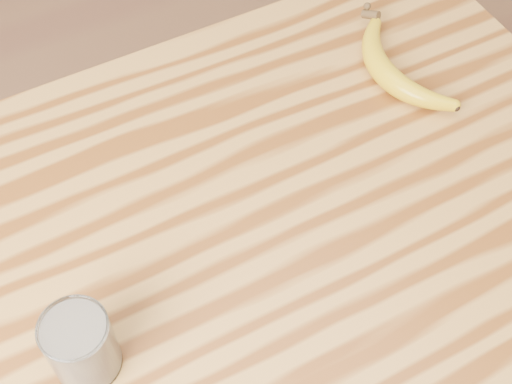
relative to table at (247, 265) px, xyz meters
name	(u,v)px	position (x,y,z in m)	size (l,w,h in m)	color
table	(247,265)	(0.00, 0.00, 0.00)	(1.20, 0.80, 0.90)	#B07A34
smoothie_glass	(81,346)	(-0.28, -0.10, 0.18)	(0.08, 0.08, 0.11)	white
banana	(385,74)	(0.33, 0.14, 0.15)	(0.12, 0.33, 0.04)	gold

